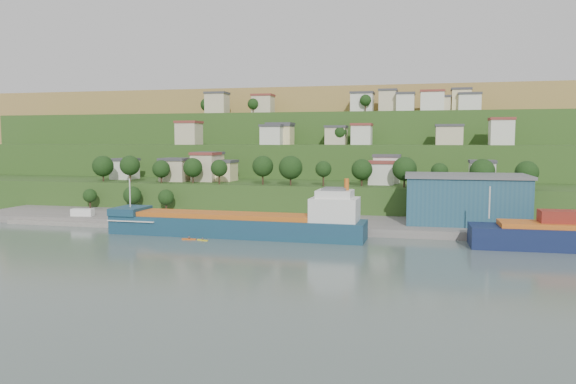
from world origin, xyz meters
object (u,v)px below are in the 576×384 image
(warehouse, at_px, (465,199))
(caravan, at_px, (83,214))
(cargo_ship_near, at_px, (243,226))
(kayak_orange, at_px, (189,239))

(warehouse, relative_size, caravan, 5.09)
(cargo_ship_near, bearing_deg, kayak_orange, -145.47)
(warehouse, bearing_deg, kayak_orange, -156.67)
(cargo_ship_near, relative_size, kayak_orange, 18.58)
(cargo_ship_near, height_order, kayak_orange, cargo_ship_near)
(cargo_ship_near, distance_m, kayak_orange, 13.62)
(warehouse, bearing_deg, cargo_ship_near, -158.75)
(warehouse, relative_size, kayak_orange, 9.05)
(cargo_ship_near, bearing_deg, warehouse, 23.38)
(caravan, bearing_deg, cargo_ship_near, -18.82)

